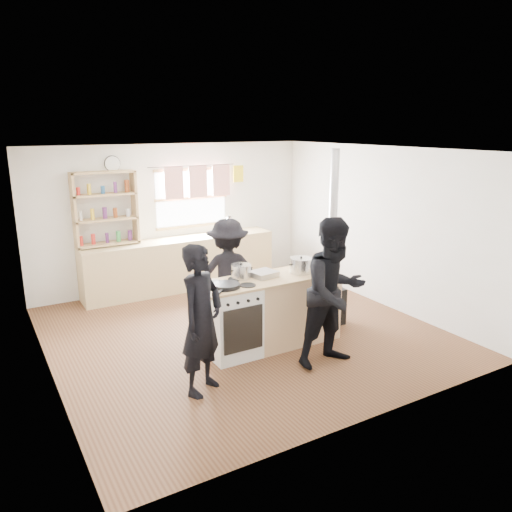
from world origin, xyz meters
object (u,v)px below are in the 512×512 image
object	(u,v)px
thermos	(229,225)
stockpot_counter	(301,265)
cooking_island	(272,311)
flue_heater	(330,281)
stockpot_stove	(241,271)
person_near_left	(202,320)
roast_tray	(264,274)
skillet_greens	(227,285)
person_far	(228,274)
person_near_right	(335,293)
bread_board	(320,266)

from	to	relation	value
thermos	stockpot_counter	world-z (taller)	thermos
cooking_island	flue_heater	world-z (taller)	flue_heater
flue_heater	stockpot_counter	bearing A→B (deg)	-161.82
stockpot_counter	flue_heater	size ratio (longest dim) A/B	0.12
stockpot_stove	person_near_left	size ratio (longest dim) A/B	0.15
roast_tray	person_near_left	size ratio (longest dim) A/B	0.21
skillet_greens	roast_tray	distance (m)	0.63
flue_heater	cooking_island	bearing A→B (deg)	-169.87
skillet_greens	thermos	bearing A→B (deg)	62.23
stockpot_counter	flue_heater	bearing A→B (deg)	18.18
thermos	flue_heater	world-z (taller)	flue_heater
cooking_island	flue_heater	bearing A→B (deg)	10.13
skillet_greens	roast_tray	size ratio (longest dim) A/B	1.28
stockpot_stove	person_far	xyz separation A→B (m)	(0.17, 0.69, -0.24)
flue_heater	person_near_right	xyz separation A→B (m)	(-0.75, -1.01, 0.25)
roast_tray	stockpot_stove	distance (m)	0.30
skillet_greens	person_near_right	distance (m)	1.28
flue_heater	person_near_left	xyz separation A→B (m)	(-2.38, -0.82, 0.17)
cooking_island	thermos	bearing A→B (deg)	73.65
skillet_greens	person_near_left	world-z (taller)	person_near_left
person_near_right	person_far	size ratio (longest dim) A/B	1.15
cooking_island	bread_board	distance (m)	0.89
thermos	bread_board	bearing A→B (deg)	-91.67
bread_board	stockpot_counter	bearing A→B (deg)	177.10
stockpot_stove	stockpot_counter	bearing A→B (deg)	-12.12
stockpot_stove	stockpot_counter	xyz separation A→B (m)	(0.80, -0.17, 0.01)
bread_board	person_near_left	bearing A→B (deg)	-163.88
stockpot_counter	roast_tray	bearing A→B (deg)	169.30
cooking_island	person_near_right	world-z (taller)	person_near_right
skillet_greens	flue_heater	xyz separation A→B (m)	(1.81, 0.29, -0.31)
roast_tray	person_near_right	distance (m)	0.99
stockpot_stove	bread_board	size ratio (longest dim) A/B	0.79
thermos	skillet_greens	xyz separation A→B (m)	(-1.51, -2.86, -0.09)
person_near_left	person_near_right	xyz separation A→B (m)	(1.62, -0.19, 0.08)
flue_heater	person_near_left	size ratio (longest dim) A/B	1.53
stockpot_stove	bread_board	bearing A→B (deg)	-9.62
roast_tray	stockpot_counter	world-z (taller)	stockpot_counter
stockpot_counter	cooking_island	bearing A→B (deg)	176.48
stockpot_counter	skillet_greens	bearing A→B (deg)	-176.52
skillet_greens	person_far	distance (m)	1.06
bread_board	stockpot_stove	bearing A→B (deg)	170.38
cooking_island	stockpot_stove	size ratio (longest dim) A/B	7.78
stockpot_counter	person_near_left	world-z (taller)	person_near_left
stockpot_counter	person_near_right	world-z (taller)	person_near_right
roast_tray	flue_heater	bearing A→B (deg)	6.09
thermos	cooking_island	xyz separation A→B (m)	(-0.81, -2.77, -0.58)
thermos	stockpot_stove	bearing A→B (deg)	-114.30
thermos	bread_board	size ratio (longest dim) A/B	0.92
stockpot_stove	person_far	distance (m)	0.75
person_far	roast_tray	bearing A→B (deg)	120.23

